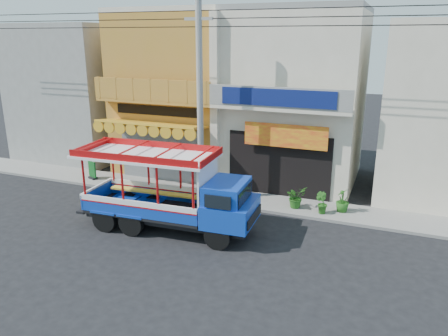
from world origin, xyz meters
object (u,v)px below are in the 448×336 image
at_px(utility_pole, 203,85).
at_px(green_sign, 92,172).
at_px(potted_plant_a, 296,197).
at_px(potted_plant_b, 321,203).
at_px(potted_plant_c, 343,200).
at_px(songthaew_truck, 180,194).

xyz_separation_m(utility_pole, green_sign, (-6.33, 0.47, -4.54)).
distance_m(potted_plant_a, potted_plant_b, 1.12).
bearing_deg(potted_plant_c, green_sign, -79.81).
distance_m(utility_pole, potted_plant_c, 7.32).
bearing_deg(potted_plant_b, utility_pole, 30.77).
bearing_deg(songthaew_truck, potted_plant_a, 46.37).
height_order(green_sign, potted_plant_c, potted_plant_c).
relative_size(green_sign, potted_plant_b, 1.02).
relative_size(potted_plant_a, potted_plant_c, 0.93).
relative_size(potted_plant_b, potted_plant_c, 0.89).
xyz_separation_m(songthaew_truck, green_sign, (-6.79, 3.63, -1.00)).
height_order(utility_pole, potted_plant_b, utility_pole).
xyz_separation_m(potted_plant_a, potted_plant_c, (1.86, 0.25, 0.03)).
xyz_separation_m(green_sign, potted_plant_a, (10.26, 0.01, 0.08)).
distance_m(green_sign, potted_plant_c, 12.12).
xyz_separation_m(songthaew_truck, potted_plant_b, (4.57, 3.41, -0.94)).
relative_size(green_sign, potted_plant_a, 0.97).
bearing_deg(utility_pole, potted_plant_a, 7.01).
bearing_deg(potted_plant_a, potted_plant_c, -45.58).
relative_size(songthaew_truck, potted_plant_b, 7.75).
relative_size(utility_pole, songthaew_truck, 4.16).
bearing_deg(potted_plant_c, songthaew_truck, -44.89).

